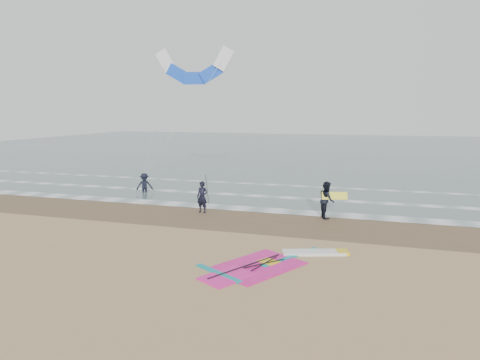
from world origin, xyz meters
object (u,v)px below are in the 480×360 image
(windsurf_rig, at_px, (275,262))
(surf_kite, at_px, (194,69))
(person_standing, at_px, (202,197))
(person_wading, at_px, (144,181))
(person_walking, at_px, (327,200))

(windsurf_rig, height_order, surf_kite, surf_kite)
(person_standing, height_order, person_wading, person_standing)
(person_wading, bearing_deg, person_walking, -49.07)
(person_walking, distance_m, surf_kite, 14.90)
(person_standing, distance_m, surf_kite, 11.88)
(person_standing, distance_m, person_walking, 6.65)
(person_standing, xyz_separation_m, surf_kite, (-3.83, 8.26, 7.62))
(windsurf_rig, bearing_deg, person_standing, 129.65)
(person_wading, xyz_separation_m, surf_kite, (2.03, 4.12, 7.64))
(windsurf_rig, height_order, person_standing, person_standing)
(person_standing, bearing_deg, person_wading, 153.26)
(windsurf_rig, bearing_deg, person_wading, 136.51)
(person_standing, bearing_deg, surf_kite, 123.40)
(person_wading, distance_m, surf_kite, 8.91)
(windsurf_rig, distance_m, person_standing, 8.61)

